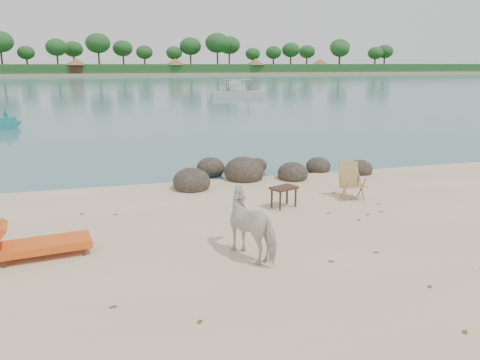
{
  "coord_description": "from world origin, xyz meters",
  "views": [
    {
      "loc": [
        -2.16,
        -7.17,
        3.38
      ],
      "look_at": [
        0.38,
        2.0,
        1.0
      ],
      "focal_mm": 35.0,
      "sensor_mm": 36.0,
      "label": 1
    }
  ],
  "objects_px": {
    "cow": "(255,226)",
    "deck_chair": "(353,183)",
    "side_table": "(284,198)",
    "lounge_chair": "(44,241)",
    "boulders": "(254,173)"
  },
  "relations": [
    {
      "from": "cow",
      "to": "deck_chair",
      "type": "relative_size",
      "value": 1.54
    },
    {
      "from": "cow",
      "to": "lounge_chair",
      "type": "distance_m",
      "value": 3.77
    },
    {
      "from": "side_table",
      "to": "deck_chair",
      "type": "xyz_separation_m",
      "value": [
        1.95,
        0.2,
        0.2
      ]
    },
    {
      "from": "deck_chair",
      "to": "cow",
      "type": "bearing_deg",
      "value": -137.35
    },
    {
      "from": "side_table",
      "to": "lounge_chair",
      "type": "distance_m",
      "value": 5.39
    },
    {
      "from": "lounge_chair",
      "to": "deck_chair",
      "type": "xyz_separation_m",
      "value": [
        7.11,
        1.79,
        0.15
      ]
    },
    {
      "from": "side_table",
      "to": "boulders",
      "type": "bearing_deg",
      "value": 64.38
    },
    {
      "from": "cow",
      "to": "side_table",
      "type": "xyz_separation_m",
      "value": [
        1.53,
        2.56,
        -0.34
      ]
    },
    {
      "from": "side_table",
      "to": "deck_chair",
      "type": "height_order",
      "value": "deck_chair"
    },
    {
      "from": "boulders",
      "to": "lounge_chair",
      "type": "relative_size",
      "value": 3.16
    },
    {
      "from": "lounge_chair",
      "to": "deck_chair",
      "type": "distance_m",
      "value": 7.33
    },
    {
      "from": "cow",
      "to": "deck_chair",
      "type": "height_order",
      "value": "cow"
    },
    {
      "from": "lounge_chair",
      "to": "deck_chair",
      "type": "bearing_deg",
      "value": 5.95
    },
    {
      "from": "boulders",
      "to": "side_table",
      "type": "xyz_separation_m",
      "value": [
        -0.18,
        -3.01,
        0.08
      ]
    },
    {
      "from": "side_table",
      "to": "deck_chair",
      "type": "bearing_deg",
      "value": -16.15
    }
  ]
}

